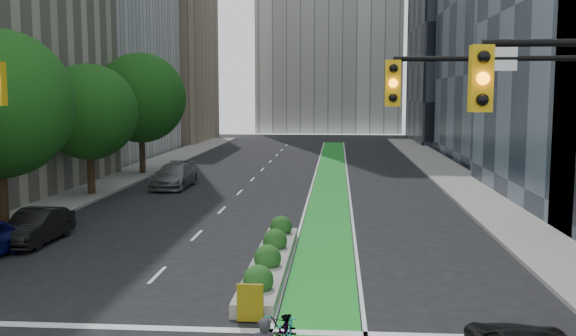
% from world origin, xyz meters
% --- Properties ---
extents(sidewalk_left, '(3.60, 90.00, 0.15)m').
position_xyz_m(sidewalk_left, '(-11.80, 25.00, 0.07)').
color(sidewalk_left, gray).
rests_on(sidewalk_left, ground).
extents(sidewalk_right, '(3.60, 90.00, 0.15)m').
position_xyz_m(sidewalk_right, '(11.80, 25.00, 0.07)').
color(sidewalk_right, gray).
rests_on(sidewalk_right, ground).
extents(bike_lane_paint, '(2.20, 70.00, 0.01)m').
position_xyz_m(bike_lane_paint, '(3.00, 30.00, 0.01)').
color(bike_lane_paint, '#1A9127').
rests_on(bike_lane_paint, ground).
extents(building_tan_far, '(14.00, 16.00, 26.00)m').
position_xyz_m(building_tan_far, '(-20.00, 66.00, 13.00)').
color(building_tan_far, tan).
rests_on(building_tan_far, ground).
extents(building_dark_end, '(14.00, 18.00, 28.00)m').
position_xyz_m(building_dark_end, '(20.00, 68.00, 14.00)').
color(building_dark_end, black).
rests_on(building_dark_end, ground).
extents(tree_midfar, '(5.60, 5.60, 7.76)m').
position_xyz_m(tree_midfar, '(-11.00, 22.00, 4.95)').
color(tree_midfar, black).
rests_on(tree_midfar, ground).
extents(tree_far, '(6.60, 6.60, 9.00)m').
position_xyz_m(tree_far, '(-11.00, 32.00, 5.69)').
color(tree_far, black).
rests_on(tree_far, ground).
extents(signal_right, '(5.82, 0.51, 7.20)m').
position_xyz_m(signal_right, '(8.67, 0.47, 4.80)').
color(signal_right, black).
rests_on(signal_right, ground).
extents(median_planter, '(1.20, 10.26, 1.10)m').
position_xyz_m(median_planter, '(1.20, 7.04, 0.37)').
color(median_planter, gray).
rests_on(median_planter, ground).
extents(bicycle, '(0.89, 2.10, 1.08)m').
position_xyz_m(bicycle, '(2.26, -0.12, 0.54)').
color(bicycle, gray).
rests_on(bicycle, ground).
extents(parked_car_left_mid, '(1.56, 4.24, 1.39)m').
position_xyz_m(parked_car_left_mid, '(-8.63, 10.09, 0.69)').
color(parked_car_left_mid, black).
rests_on(parked_car_left_mid, ground).
extents(parked_car_left_far, '(2.25, 5.36, 1.54)m').
position_xyz_m(parked_car_left_far, '(-7.00, 25.72, 0.77)').
color(parked_car_left_far, slate).
rests_on(parked_car_left_far, ground).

